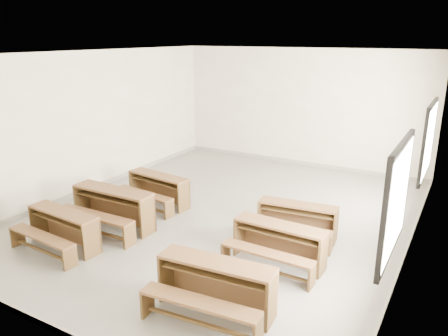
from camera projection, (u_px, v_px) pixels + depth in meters
The scene contains 7 objects.
room at pixel (228, 111), 8.25m from camera, with size 8.50×8.50×3.20m.
desk_set_0 at pixel (62, 227), 7.46m from camera, with size 1.50×0.85×0.65m.
desk_set_1 at pixel (112, 206), 8.22m from camera, with size 1.68×0.89×0.75m.
desk_set_2 at pixel (157, 187), 9.36m from camera, with size 1.55×0.92×0.66m.
desk_set_3 at pixel (215, 283), 5.70m from camera, with size 1.65×0.95×0.71m.
desk_set_4 at pixel (278, 242), 6.91m from camera, with size 1.50×0.80×0.67m.
desk_set_5 at pixel (297, 218), 7.82m from camera, with size 1.49×0.89×0.64m.
Camera 1 is at (4.10, -7.16, 3.53)m, focal length 35.00 mm.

